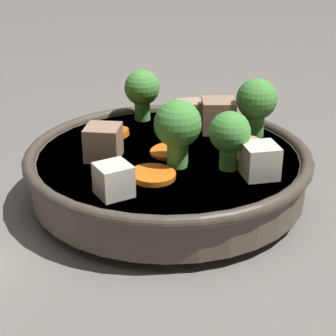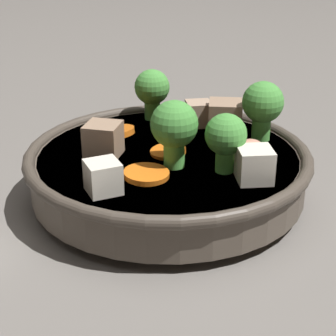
% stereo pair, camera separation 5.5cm
% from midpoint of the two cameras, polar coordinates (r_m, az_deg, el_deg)
% --- Properties ---
extents(ground_plane, '(3.00, 3.00, 0.00)m').
position_cam_midpoint_polar(ground_plane, '(0.56, 2.79, -3.08)').
color(ground_plane, slate).
extents(stirfry_bowl, '(0.28, 0.28, 0.11)m').
position_cam_midpoint_polar(stirfry_bowl, '(0.55, 3.12, 0.40)').
color(stirfry_bowl, '#51473D').
rests_on(stirfry_bowl, ground_plane).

